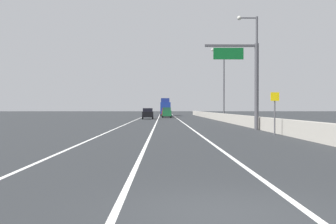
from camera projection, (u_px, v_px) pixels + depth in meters
The scene contains 13 objects.
ground_plane at pixel (169, 118), 70.77m from camera, with size 320.00×320.00×0.00m, color #26282B.
lane_stripe_left at pixel (136, 120), 61.70m from camera, with size 0.16×130.00×0.00m, color silver.
lane_stripe_center at pixel (158, 120), 61.75m from camera, with size 0.16×130.00×0.00m, color silver.
lane_stripe_right at pixel (179, 120), 61.79m from camera, with size 0.16×130.00×0.00m, color silver.
jersey_barrier_right at pixel (233, 119), 46.87m from camera, with size 0.60×120.00×1.10m, color #9E998E.
overhead_sign_gantry at pixel (248, 75), 32.77m from camera, with size 4.68×0.36×7.50m.
speed_advisory_sign at pixel (275, 110), 26.46m from camera, with size 0.60×0.11×3.00m.
lamp_post_right_second at pixel (254, 64), 38.81m from camera, with size 2.14×0.44×11.35m.
lamp_post_right_third at pixel (222, 79), 59.99m from camera, with size 2.14×0.44×11.35m.
car_green_0 at pixel (167, 113), 74.47m from camera, with size 1.86×4.18×2.03m.
car_red_1 at pixel (166, 112), 83.81m from camera, with size 1.92×4.61×1.89m.
car_black_2 at pixel (148, 114), 65.49m from camera, with size 2.10×4.13×1.88m.
box_truck at pixel (165, 108), 93.05m from camera, with size 2.51×8.39×4.37m.
Camera 1 is at (-1.13, -6.75, 1.90)m, focal length 40.51 mm.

